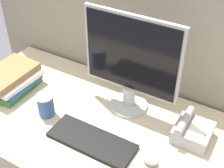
{
  "coord_description": "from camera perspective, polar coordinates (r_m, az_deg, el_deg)",
  "views": [
    {
      "loc": [
        0.55,
        -0.51,
        1.8
      ],
      "look_at": [
        0.02,
        0.42,
        0.98
      ],
      "focal_mm": 50.0,
      "sensor_mm": 36.0,
      "label": 1
    }
  ],
  "objects": [
    {
      "name": "book_stack",
      "position": [
        1.76,
        -18.12,
        0.79
      ],
      "size": [
        0.25,
        0.3,
        0.12
      ],
      "color": "#38723F",
      "rests_on": "desk"
    },
    {
      "name": "desk_telephone",
      "position": [
        1.45,
        14.37,
        -8.39
      ],
      "size": [
        0.16,
        0.18,
        0.11
      ],
      "color": "#99999E",
      "rests_on": "desk"
    },
    {
      "name": "keyboard",
      "position": [
        1.41,
        -3.69,
        -10.31
      ],
      "size": [
        0.4,
        0.15,
        0.02
      ],
      "color": "black",
      "rests_on": "desk"
    },
    {
      "name": "mouse",
      "position": [
        1.34,
        7.15,
        -13.79
      ],
      "size": [
        0.07,
        0.05,
        0.03
      ],
      "color": "gray",
      "rests_on": "desk"
    },
    {
      "name": "cubicle_panel_rear",
      "position": [
        1.75,
        5.79,
        1.42
      ],
      "size": [
        2.03,
        0.04,
        1.55
      ],
      "color": "gray",
      "rests_on": "ground_plane"
    },
    {
      "name": "coffee_cup",
      "position": [
        1.54,
        -12.02,
        -3.79
      ],
      "size": [
        0.08,
        0.08,
        0.12
      ],
      "color": "#335999",
      "rests_on": "desk"
    },
    {
      "name": "monitor",
      "position": [
        1.44,
        3.43,
        3.45
      ],
      "size": [
        0.48,
        0.19,
        0.5
      ],
      "color": "#B7B7BC",
      "rests_on": "desk"
    }
  ]
}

